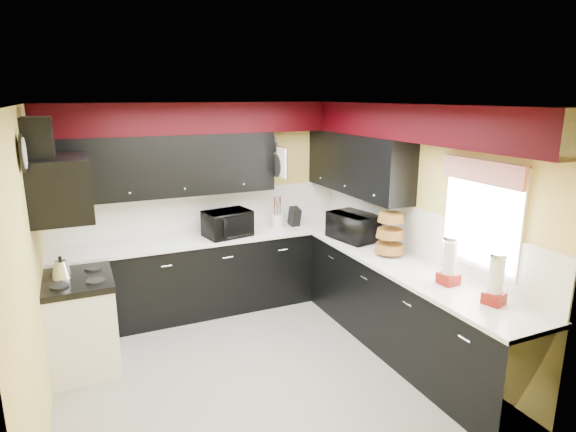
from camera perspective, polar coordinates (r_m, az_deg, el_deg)
The scene contains 35 objects.
ground at distance 4.90m, azimuth -3.70°, elevation -17.67°, with size 3.60×3.60×0.00m, color gray.
wall_back at distance 6.03m, azimuth -9.92°, elevation 1.21°, with size 3.60×0.06×2.50m, color #E0C666.
wall_right at distance 5.24m, azimuth 14.82°, elevation -1.02°, with size 0.06×3.60×2.50m, color #E0C666.
wall_left at distance 4.15m, azimuth -28.13°, elevation -6.29°, with size 0.06×3.60×2.50m, color #E0C666.
ceiling at distance 4.16m, azimuth -4.26°, elevation 13.03°, with size 3.60×3.60×0.06m, color white.
cab_back at distance 5.99m, azimuth -8.87°, elevation -6.86°, with size 3.60×0.60×0.90m, color black.
cab_right at distance 5.11m, azimuth 13.71°, elevation -10.90°, with size 0.60×3.00×0.90m, color black.
counter_back at distance 5.84m, azimuth -9.04°, elevation -2.55°, with size 3.62×0.64×0.04m, color white.
counter_right at distance 4.93m, azimuth 14.03°, elevation -5.94°, with size 0.64×3.02×0.04m, color white.
splash_back at distance 6.04m, azimuth -9.87°, elevation 0.64°, with size 3.60×0.02×0.50m, color white.
splash_right at distance 5.25m, azimuth 14.70°, elevation -1.67°, with size 0.02×3.60×0.50m, color white.
upper_back at distance 5.67m, azimuth -14.63°, elevation 5.79°, with size 2.60×0.35×0.70m, color black.
upper_right at distance 5.75m, azimuth 8.17°, elevation 6.22°, with size 0.35×1.80×0.70m, color black.
soffit_back at distance 5.72m, azimuth -9.92°, elevation 11.40°, with size 3.60×0.36×0.35m, color black.
soffit_right at distance 4.82m, azimuth 15.29°, elevation 10.64°, with size 0.36×3.24×0.35m, color black.
stove at distance 5.13m, azimuth -23.18°, elevation -11.83°, with size 0.60×0.75×0.86m, color white.
cooktop at distance 4.96m, azimuth -23.69°, elevation -7.02°, with size 0.62×0.77×0.06m, color black.
hood at distance 4.73m, azimuth -25.36°, elevation 3.06°, with size 0.50×0.78×0.55m, color black.
hood_duct at distance 4.68m, azimuth -27.50°, elevation 7.93°, with size 0.24×0.40×0.40m, color black.
window at distance 4.52m, azimuth 22.03°, elevation -0.06°, with size 0.03×0.86×0.96m, color white, non-canonical shape.
valance at distance 4.41m, azimuth 22.01°, elevation 4.92°, with size 0.04×0.88×0.20m, color red.
pan_top at distance 5.93m, azimuth -1.84°, elevation 8.54°, with size 0.03×0.22×0.40m, color black, non-canonical shape.
pan_mid at distance 5.84m, azimuth -1.33°, elevation 5.99°, with size 0.03×0.28×0.46m, color black, non-canonical shape.
pan_low at distance 6.09m, azimuth -2.29°, elevation 6.02°, with size 0.03×0.24×0.42m, color black, non-canonical shape.
cut_board at distance 5.73m, azimuth -0.77°, elevation 6.34°, with size 0.03×0.26×0.35m, color white.
baskets at distance 5.13m, azimuth 11.99°, elevation -1.99°, with size 0.27×0.27×0.50m, color brown, non-canonical shape.
clock at distance 4.20m, azimuth -28.95°, elevation 6.53°, with size 0.03×0.30×0.30m, color black, non-canonical shape.
deco_plate at distance 4.80m, azimuth 17.94°, elevation 9.54°, with size 0.03×0.24×0.24m, color white, non-canonical shape.
toaster_oven at distance 5.77m, azimuth -7.14°, elevation -0.89°, with size 0.53×0.44×0.31m, color black.
microwave at distance 5.63m, azimuth 7.76°, elevation -1.25°, with size 0.56×0.38×0.31m, color black.
utensil_crock at distance 6.11m, azimuth -1.25°, elevation -0.58°, with size 0.16×0.16×0.17m, color silver.
knife_block at distance 6.17m, azimuth 0.77°, elevation -0.10°, with size 0.11×0.15×0.24m, color black.
kettle at distance 4.97m, azimuth -25.29°, elevation -5.74°, with size 0.18×0.18×0.17m, color #B8B9BE, non-canonical shape.
dispenser_a at distance 4.49m, azimuth 18.62°, elevation -5.13°, with size 0.16×0.16×0.42m, color #651403, non-canonical shape.
dispenser_b at distance 4.21m, azimuth 23.41°, elevation -7.00°, with size 0.15×0.15×0.41m, color #6B0209, non-canonical shape.
Camera 1 is at (-1.43, -3.91, 2.58)m, focal length 30.00 mm.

